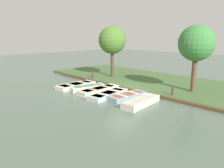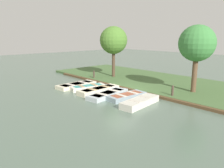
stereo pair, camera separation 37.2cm
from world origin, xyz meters
TOP-DOWN VIEW (x-y plane):
  - ground_plane at (0.00, 0.00)m, footprint 80.00×80.00m
  - shore_bank at (-5.00, 0.00)m, footprint 8.00×24.00m
  - dock_walkway at (-1.56, 0.00)m, footprint 1.60×19.65m
  - rowboat_0 at (1.44, -3.93)m, footprint 3.53×1.48m
  - rowboat_1 at (1.22, -2.59)m, footprint 3.05×1.65m
  - rowboat_2 at (1.23, -1.21)m, footprint 3.53×1.12m
  - rowboat_3 at (1.46, 0.12)m, footprint 3.59×1.57m
  - rowboat_4 at (0.85, 1.39)m, footprint 2.97×1.24m
  - rowboat_5 at (1.30, 2.97)m, footprint 3.17×1.31m
  - mooring_post_near at (-1.51, -5.29)m, footprint 0.16×0.16m
  - mooring_post_far at (-1.51, 3.49)m, footprint 0.16×0.16m
  - park_tree_far_left at (-3.42, -4.53)m, footprint 2.69×2.69m
  - park_tree_left at (-3.54, 3.97)m, footprint 2.58×2.58m

SIDE VIEW (x-z plane):
  - ground_plane at x=0.00m, z-range 0.00..0.00m
  - dock_walkway at x=-1.56m, z-range 0.00..0.18m
  - shore_bank at x=-5.00m, z-range 0.00..0.20m
  - rowboat_0 at x=1.44m, z-range 0.00..0.32m
  - rowboat_3 at x=1.46m, z-range 0.00..0.33m
  - rowboat_1 at x=1.22m, z-range 0.00..0.33m
  - rowboat_4 at x=0.85m, z-range 0.00..0.35m
  - rowboat_2 at x=1.23m, z-range 0.00..0.38m
  - rowboat_5 at x=1.30m, z-range 0.00..0.44m
  - mooring_post_near at x=-1.51m, z-range 0.00..0.93m
  - mooring_post_far at x=-1.51m, z-range 0.00..0.93m
  - park_tree_left at x=-3.54m, z-range 1.17..6.20m
  - park_tree_far_left at x=-3.42m, z-range 1.20..6.36m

